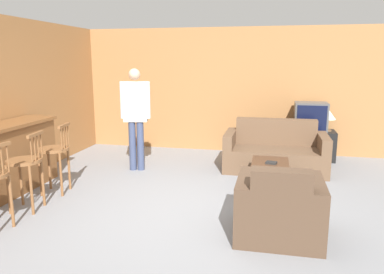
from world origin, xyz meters
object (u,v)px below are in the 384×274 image
Objects in this scene: table_lamp at (328,115)px; person_by_window at (136,113)px; bar_chair_mid at (25,167)px; coffee_table at (270,168)px; tv at (311,117)px; book_on_table at (271,163)px; tv_unit at (309,145)px; couch_far at (275,153)px; bar_chair_far at (55,154)px; armchair_near at (279,211)px.

person_by_window is at bearing -156.98° from table_lamp.
coffee_table is at bearing 24.17° from bar_chair_mid.
tv reaches higher than book_on_table.
tv_unit is (0.73, 2.10, -0.07)m from coffee_table.
bar_chair_mid is 1.67× the size of tv.
table_lamp is at bearing 23.02° from person_by_window.
book_on_table is (-0.06, -1.17, 0.13)m from couch_far.
tv_unit is at bearing -180.00° from table_lamp.
bar_chair_far reaches higher than couch_far.
person_by_window is at bearing 164.12° from coffee_table.
bar_chair_mid is 5.16m from tv_unit.
tv reaches higher than bar_chair_mid.
couch_far reaches higher than tv_unit.
book_on_table is 2.37m from table_lamp.
person_by_window is (-2.41, -0.53, 0.72)m from couch_far.
person_by_window reaches higher than book_on_table.
bar_chair_mid is 0.57× the size of person_by_window.
book_on_table is at bearing 13.34° from bar_chair_far.
person_by_window reaches higher than table_lamp.
armchair_near is (3.19, -0.11, -0.28)m from bar_chair_mid.
couch_far is at bearing 86.99° from book_on_table.
bar_chair_mid reaches higher than armchair_near.
tv_unit reaches higher than coffee_table.
bar_chair_far is 3.18m from book_on_table.
bar_chair_mid and bar_chair_far have the same top height.
table_lamp is (1.06, 2.10, 0.53)m from coffee_table.
tv is at bearing 80.28° from armchair_near.
bar_chair_far is 5.00m from table_lamp.
book_on_table is (-0.72, -2.08, -0.41)m from tv.
book_on_table is 2.50m from person_by_window.
tv_unit is (0.65, 0.91, -0.02)m from couch_far.
bar_chair_mid reaches higher than coffee_table.
coffee_table is 5.27× the size of book_on_table.
person_by_window is (-2.35, 0.64, 0.59)m from book_on_table.
armchair_near is at bearing -1.89° from bar_chair_mid.
book_on_table is at bearing -108.96° from tv_unit.
coffee_table is (-0.12, 1.48, 0.05)m from armchair_near.
book_on_table is at bearing 50.84° from coffee_table.
bar_chair_mid is 1.00× the size of bar_chair_far.
tv_unit is at bearing 42.47° from bar_chair_mid.
bar_chair_mid is 5.41m from table_lamp.
tv reaches higher than armchair_near.
bar_chair_far is 3.16m from coffee_table.
armchair_near is at bearing -85.44° from coffee_table.
armchair_near is (0.04, -2.67, 0.00)m from couch_far.
couch_far is 1.81× the size of tv_unit.
table_lamp reaches higher than couch_far.
book_on_table is 0.41× the size of table_lamp.
tv is (0.73, 2.10, 0.49)m from coffee_table.
person_by_window reaches higher than coffee_table.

